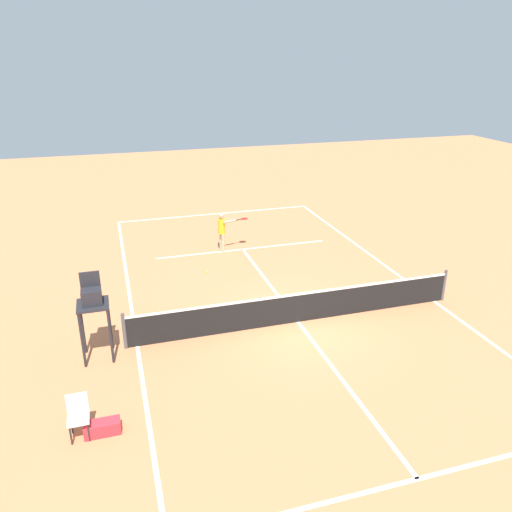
{
  "coord_description": "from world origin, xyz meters",
  "views": [
    {
      "loc": [
        5.07,
        12.47,
        7.56
      ],
      "look_at": [
        0.26,
        -3.57,
        0.8
      ],
      "focal_mm": 35.39,
      "sensor_mm": 36.0,
      "label": 1
    }
  ],
  "objects_px": {
    "tennis_ball": "(207,272)",
    "courtside_chair_near": "(78,414)",
    "equipment_bag": "(102,428)",
    "umpire_chair": "(93,303)",
    "player_serving": "(223,228)"
  },
  "relations": [
    {
      "from": "tennis_ball",
      "to": "courtside_chair_near",
      "type": "relative_size",
      "value": 0.07
    },
    {
      "from": "tennis_ball",
      "to": "equipment_bag",
      "type": "relative_size",
      "value": 0.09
    },
    {
      "from": "courtside_chair_near",
      "to": "equipment_bag",
      "type": "xyz_separation_m",
      "value": [
        -0.44,
        0.1,
        -0.38
      ]
    },
    {
      "from": "umpire_chair",
      "to": "courtside_chair_near",
      "type": "height_order",
      "value": "umpire_chair"
    },
    {
      "from": "umpire_chair",
      "to": "tennis_ball",
      "type": "bearing_deg",
      "value": -129.73
    },
    {
      "from": "umpire_chair",
      "to": "courtside_chair_near",
      "type": "bearing_deg",
      "value": 82.11
    },
    {
      "from": "tennis_ball",
      "to": "umpire_chair",
      "type": "xyz_separation_m",
      "value": [
        3.86,
        4.65,
        1.57
      ]
    },
    {
      "from": "tennis_ball",
      "to": "umpire_chair",
      "type": "bearing_deg",
      "value": 50.27
    },
    {
      "from": "tennis_ball",
      "to": "umpire_chair",
      "type": "distance_m",
      "value": 6.24
    },
    {
      "from": "umpire_chair",
      "to": "courtside_chair_near",
      "type": "xyz_separation_m",
      "value": [
        0.41,
        2.97,
        -1.07
      ]
    },
    {
      "from": "player_serving",
      "to": "tennis_ball",
      "type": "height_order",
      "value": "player_serving"
    },
    {
      "from": "player_serving",
      "to": "umpire_chair",
      "type": "relative_size",
      "value": 0.67
    },
    {
      "from": "player_serving",
      "to": "tennis_ball",
      "type": "bearing_deg",
      "value": -41.97
    },
    {
      "from": "player_serving",
      "to": "courtside_chair_near",
      "type": "distance_m",
      "value": 11.05
    },
    {
      "from": "player_serving",
      "to": "courtside_chair_near",
      "type": "bearing_deg",
      "value": -42.39
    }
  ]
}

